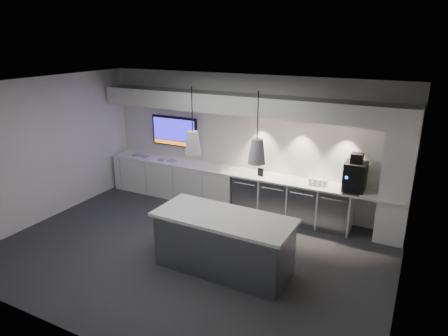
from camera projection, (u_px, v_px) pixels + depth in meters
The scene contains 28 objects.
floor at pixel (189, 252), 7.32m from camera, with size 7.00×7.00×0.00m, color #303033.
ceiling at pixel (184, 87), 6.37m from camera, with size 7.00×7.00×0.00m, color black.
wall_back at pixel (246, 142), 8.95m from camera, with size 7.00×7.00×0.00m, color white.
wall_front at pixel (74, 237), 4.73m from camera, with size 7.00×7.00×0.00m, color white.
wall_left at pixel (45, 150), 8.36m from camera, with size 7.00×7.00×0.00m, color white.
wall_right at pixel (409, 215), 5.33m from camera, with size 7.00×7.00×0.00m, color white.
back_counter at pixel (240, 172), 8.88m from camera, with size 6.80×0.65×0.04m, color white.
left_base_cabinets at pixel (175, 179), 9.78m from camera, with size 3.30×0.63×0.86m, color white.
fridge_unit_a at pixel (250, 193), 8.91m from camera, with size 0.60×0.61×0.85m, color gray.
fridge_unit_b at pixel (277, 198), 8.64m from camera, with size 0.60×0.61×0.85m, color gray.
fridge_unit_c at pixel (305, 204), 8.36m from camera, with size 0.60×0.61×0.85m, color gray.
fridge_unit_d at pixel (335, 209), 8.09m from camera, with size 0.60×0.61×0.85m, color gray.
backsplash at pixel (298, 147), 8.40m from camera, with size 4.60×0.03×1.30m, color white.
soffit at pixel (241, 104), 8.42m from camera, with size 6.90×0.60×0.40m, color white.
column at pixel (398, 176), 7.38m from camera, with size 0.55×0.55×2.60m, color white.
wall_tv at pixel (174, 131), 9.71m from camera, with size 1.25×0.07×0.72m.
island at pixel (224, 243), 6.65m from camera, with size 2.34×1.04×0.98m.
bin at pixel (165, 236), 7.44m from camera, with size 0.32×0.32×0.45m, color gray.
coffee_machine at pixel (355, 175), 7.73m from camera, with size 0.41×0.58×0.74m.
sign_black at pixel (261, 172), 8.56m from camera, with size 0.14×0.02×0.18m, color black.
sign_white at pixel (224, 167), 8.95m from camera, with size 0.18×0.02×0.14m, color white.
cup_cluster at pixel (318, 182), 8.02m from camera, with size 0.37×0.17×0.15m, color white, non-canonical shape.
tray_a at pixel (136, 155), 10.07m from camera, with size 0.16×0.16×0.03m, color gray.
tray_b at pixel (144, 156), 9.96m from camera, with size 0.16×0.16×0.03m, color gray.
tray_c at pixel (162, 159), 9.69m from camera, with size 0.16×0.16×0.03m, color gray.
tray_d at pixel (172, 161), 9.61m from camera, with size 0.16×0.16×0.03m, color gray.
pendant_left at pixel (193, 142), 6.36m from camera, with size 0.26×0.26×1.07m.
pendant_right at pixel (257, 151), 5.88m from camera, with size 0.26×0.26×1.07m.
Camera 1 is at (3.51, -5.45, 3.78)m, focal length 32.00 mm.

